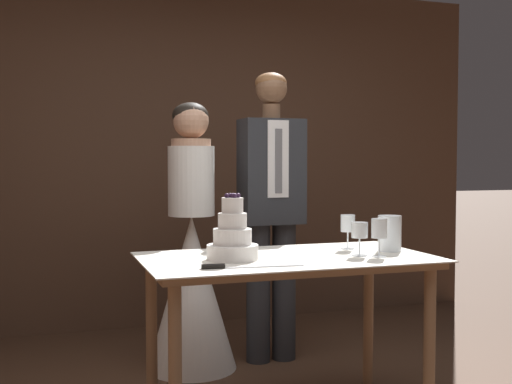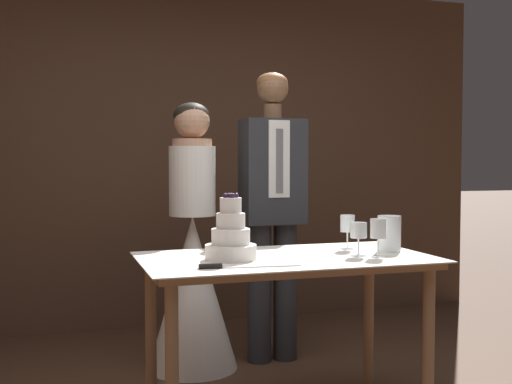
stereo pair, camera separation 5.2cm
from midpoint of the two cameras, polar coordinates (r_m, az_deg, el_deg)
The scene contains 10 objects.
wall_back at distance 5.01m, azimuth -7.15°, elevation 3.42°, with size 4.99×0.12×2.64m, color #513828.
cake_table at distance 3.10m, azimuth 2.25°, elevation -7.55°, with size 1.38×0.77×0.81m.
tiered_cake at distance 2.97m, azimuth -2.61°, elevation -4.15°, with size 0.24×0.24×0.31m.
cake_knife at distance 2.75m, azimuth -2.58°, elevation -6.63°, with size 0.45×0.07×0.02m.
wine_glass_near at distance 3.12m, azimuth 8.72°, elevation -3.48°, with size 0.08×0.08×0.16m.
wine_glass_middle at distance 3.35m, azimuth 7.72°, elevation -2.87°, with size 0.07×0.07×0.18m.
wine_glass_far at distance 3.10m, azimuth 10.42°, elevation -3.30°, with size 0.07×0.07×0.18m.
hurricane_candle at distance 3.32m, azimuth 11.34°, elevation -3.69°, with size 0.12×0.12×0.18m.
bride at distance 3.93m, azimuth -6.12°, elevation -6.98°, with size 0.54×0.54×1.61m.
groom at distance 4.02m, azimuth 0.99°, elevation -1.00°, with size 0.38×0.25×1.81m.
Camera 1 is at (-1.01, -2.50, 1.27)m, focal length 45.00 mm.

